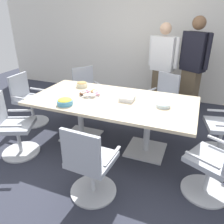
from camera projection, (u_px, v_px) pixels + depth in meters
ground_plane at (112, 143)px, 3.56m from camera, size 10.00×10.00×0.01m
back_wall at (152, 36)px, 4.99m from camera, size 8.00×0.10×2.80m
conference_table at (112, 107)px, 3.30m from camera, size 2.40×1.20×0.75m
office_chair_0 at (90, 166)px, 2.41m from camera, size 0.57×0.57×0.91m
office_chair_1 at (215, 166)px, 2.41m from camera, size 0.72×0.72×0.91m
office_chair_3 at (162, 102)px, 4.07m from camera, size 0.72×0.72×0.91m
office_chair_4 at (87, 93)px, 4.48m from camera, size 0.76×0.76×0.91m
office_chair_5 at (29, 102)px, 4.06m from camera, size 0.55×0.55×0.91m
office_chair_6 at (13, 129)px, 3.16m from camera, size 0.71×0.71×0.91m
person_standing_0 at (162, 66)px, 4.48m from camera, size 0.61×0.31×1.73m
person_standing_1 at (193, 66)px, 4.20m from camera, size 0.56×0.42×1.85m
snack_bowl_chips_yellow at (65, 101)px, 3.06m from camera, size 0.22×0.22×0.09m
snack_bowl_cookies at (82, 84)px, 3.76m from camera, size 0.19×0.19×0.09m
donut_platter at (90, 93)px, 3.42m from camera, size 0.33×0.33×0.04m
plate_stack at (163, 105)px, 3.00m from camera, size 0.19×0.19×0.05m
napkin_pile at (127, 98)px, 3.21m from camera, size 0.20×0.20×0.06m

